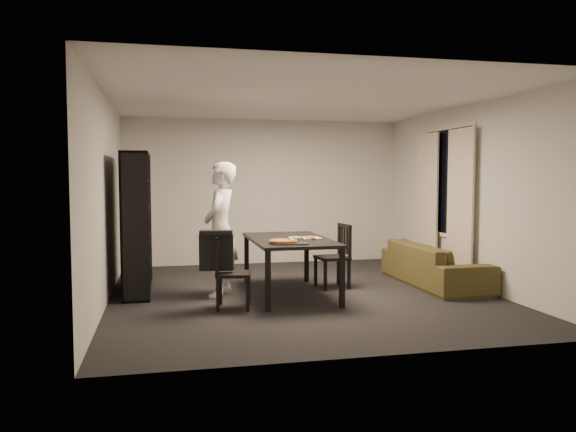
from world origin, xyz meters
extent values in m
cube|color=black|center=(0.00, 0.00, 0.00)|extent=(5.00, 5.50, 0.01)
cube|color=white|center=(0.00, 0.00, 2.60)|extent=(5.00, 5.50, 0.01)
cube|color=silver|center=(0.00, 2.75, 1.30)|extent=(5.00, 0.01, 2.60)
cube|color=silver|center=(0.00, -2.75, 1.30)|extent=(5.00, 0.01, 2.60)
cube|color=silver|center=(-2.50, 0.00, 1.30)|extent=(0.01, 5.50, 2.60)
cube|color=silver|center=(2.50, 0.00, 1.30)|extent=(0.01, 5.50, 2.60)
cube|color=black|center=(2.48, 0.60, 1.50)|extent=(0.02, 1.40, 1.60)
cube|color=white|center=(2.48, 0.60, 1.50)|extent=(0.03, 1.52, 1.72)
cube|color=beige|center=(2.40, 0.08, 1.15)|extent=(0.03, 0.70, 2.25)
cube|color=beige|center=(2.40, 1.12, 1.15)|extent=(0.03, 0.70, 2.25)
cube|color=black|center=(-2.16, 0.60, 0.95)|extent=(0.35, 1.50, 1.90)
cube|color=black|center=(-0.16, -0.06, 0.74)|extent=(1.01, 1.82, 0.04)
cube|color=black|center=(-0.62, -0.92, 0.36)|extent=(0.06, 0.06, 0.72)
cube|color=black|center=(0.29, -0.92, 0.36)|extent=(0.06, 0.06, 0.72)
cube|color=black|center=(-0.62, 0.80, 0.36)|extent=(0.06, 0.06, 0.72)
cube|color=black|center=(0.29, 0.80, 0.36)|extent=(0.06, 0.06, 0.72)
cube|color=black|center=(-0.99, -0.67, 0.41)|extent=(0.47, 0.47, 0.04)
cube|color=black|center=(-1.17, -0.64, 0.65)|extent=(0.11, 0.41, 0.43)
cube|color=black|center=(-1.17, -0.64, 0.85)|extent=(0.10, 0.38, 0.05)
cube|color=black|center=(-0.85, -0.87, 0.20)|extent=(0.04, 0.04, 0.40)
cube|color=black|center=(-0.79, -0.53, 0.20)|extent=(0.04, 0.04, 0.40)
cube|color=black|center=(-1.20, -0.81, 0.20)|extent=(0.04, 0.04, 0.40)
cube|color=black|center=(-1.13, -0.47, 0.20)|extent=(0.04, 0.04, 0.40)
cube|color=black|center=(0.53, 0.28, 0.43)|extent=(0.46, 0.46, 0.04)
cube|color=black|center=(0.72, 0.30, 0.68)|extent=(0.09, 0.42, 0.45)
cube|color=black|center=(0.72, 0.30, 0.88)|extent=(0.08, 0.40, 0.05)
cube|color=black|center=(0.33, 0.44, 0.21)|extent=(0.04, 0.04, 0.41)
cube|color=black|center=(0.37, 0.08, 0.21)|extent=(0.04, 0.04, 0.41)
cube|color=black|center=(0.69, 0.48, 0.21)|extent=(0.04, 0.04, 0.41)
cube|color=black|center=(0.73, 0.12, 0.21)|extent=(0.04, 0.04, 0.41)
cube|color=black|center=(-1.19, -0.63, 0.68)|extent=(0.41, 0.15, 0.43)
cube|color=black|center=(-1.19, -0.63, 0.92)|extent=(0.41, 0.24, 0.05)
imported|color=white|center=(-1.07, 0.08, 0.89)|extent=(0.63, 0.76, 1.77)
cube|color=black|center=(-0.28, -0.63, 0.76)|extent=(0.44, 0.37, 0.01)
cylinder|color=#A96A31|center=(-0.36, -0.56, 0.78)|extent=(0.35, 0.35, 0.02)
cylinder|color=gold|center=(-0.36, -0.56, 0.80)|extent=(0.31, 0.31, 0.01)
cube|color=silver|center=(0.04, -0.09, 0.76)|extent=(0.40, 0.31, 0.01)
imported|color=#382D16|center=(2.05, 0.14, 0.30)|extent=(0.81, 2.08, 0.61)
camera|label=1|loc=(-1.80, -7.30, 1.58)|focal=35.00mm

